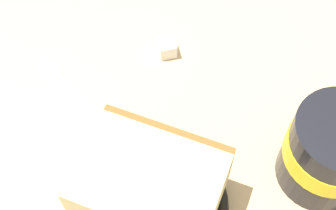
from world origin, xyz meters
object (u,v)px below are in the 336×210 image
object	(u,v)px
cake_slice	(151,188)
tea_mug	(332,151)
teaspoon	(60,78)
sugar_cube	(167,48)
small_plate	(151,205)

from	to	relation	value
cake_slice	tea_mug	bearing A→B (deg)	-15.76
teaspoon	tea_mug	bearing A→B (deg)	-50.13
teaspoon	cake_slice	bearing A→B (deg)	-82.18
teaspoon	sugar_cube	size ratio (longest dim) A/B	6.46
tea_mug	sugar_cube	distance (cm)	20.21
cake_slice	small_plate	bearing A→B (deg)	-139.07
sugar_cube	teaspoon	bearing A→B (deg)	169.72
tea_mug	teaspoon	distance (cm)	27.72
cake_slice	teaspoon	bearing A→B (deg)	97.82
tea_mug	sugar_cube	xyz separation A→B (cm)	(-6.06, 18.94, -3.62)
small_plate	tea_mug	size ratio (longest dim) A/B	1.58
cake_slice	teaspoon	size ratio (longest dim) A/B	1.23
tea_mug	teaspoon	bearing A→B (deg)	129.87
small_plate	teaspoon	bearing A→B (deg)	97.04
small_plate	teaspoon	distance (cm)	17.04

